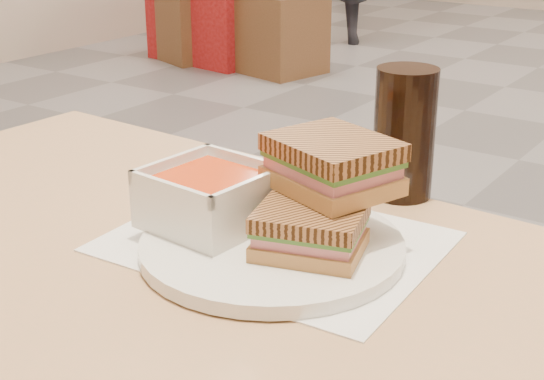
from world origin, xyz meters
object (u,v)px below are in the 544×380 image
Objects in this scene: plate at (272,246)px; bg_chair_0l at (193,23)px; panini_lower at (310,231)px; bg_table_0 at (226,7)px; cola_glass at (404,133)px; main_table at (195,374)px; bg_chair_0r at (282,34)px; soup_bowl at (210,199)px.

plate is 4.62m from bg_chair_0l.
bg_table_0 is (-2.95, 3.64, -0.45)m from panini_lower.
plate is 1.73× the size of cola_glass.
bg_chair_0r is (-2.29, 3.54, -0.39)m from main_table.
soup_bowl is 4.58m from bg_chair_0l.
panini_lower is (0.13, 0.00, -0.01)m from soup_bowl.
main_table is at bearing -62.61° from soup_bowl.
main_table is 4.24× the size of plate.
plate is 2.13× the size of soup_bowl.
soup_bowl is at bearing -177.85° from plate.
bg_table_0 is at bearing 162.04° from bg_chair_0r.
bg_table_0 is at bearing 54.03° from bg_chair_0l.
bg_chair_0r is at bearing 122.98° from soup_bowl.
bg_table_0 is 0.62m from bg_chair_0r.
cola_glass is at bearing 63.86° from soup_bowl.
bg_chair_0r is at bearing 123.97° from plate.
bg_table_0 is 0.25m from bg_chair_0l.
soup_bowl is (-0.08, -0.00, 0.04)m from plate.
main_table is 4.71m from bg_table_0.
soup_bowl is at bearing 117.39° from main_table.
cola_glass is at bearing -49.08° from bg_table_0.
panini_lower is at bearing 0.60° from soup_bowl.
soup_bowl reaches higher than panini_lower.
bg_chair_0r is (-2.37, 3.45, -0.55)m from panini_lower.
main_table is 9.00× the size of soup_bowl.
bg_table_0 is at bearing 127.80° from soup_bowl.
bg_chair_0l is at bearing 131.45° from plate.
plate is at bearing -51.36° from bg_table_0.
cola_glass reaches higher than main_table.
main_table is 2.22× the size of bg_chair_0l.
cola_glass reaches higher than bg_chair_0r.
panini_lower is at bearing -2.01° from plate.
soup_bowl is 1.04× the size of panini_lower.
soup_bowl is 4.62m from bg_table_0.
cola_glass is (0.07, 0.34, 0.20)m from main_table.
cola_glass is at bearing 78.02° from main_table.
cola_glass is at bearing 93.01° from panini_lower.
bg_chair_0l is (-3.01, 3.54, -0.39)m from main_table.
soup_bowl reaches higher than bg_chair_0r.
main_table is 1.42× the size of bg_table_0.
soup_bowl is at bearing -57.02° from bg_chair_0r.
panini_lower is 0.78× the size of cola_glass.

